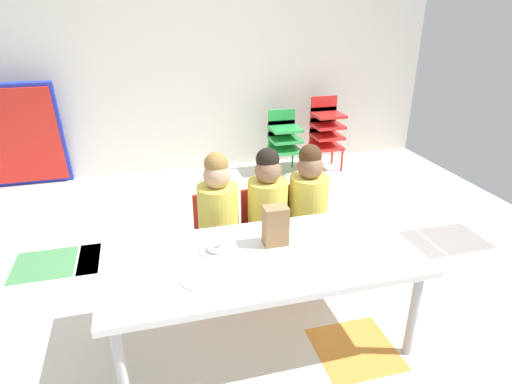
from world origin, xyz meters
name	(u,v)px	position (x,y,z in m)	size (l,w,h in m)	color
ground_plane	(239,273)	(0.00, 0.00, -0.01)	(5.48, 4.48, 0.02)	silver
back_wall	(189,55)	(0.00, 2.24, 1.24)	(5.48, 0.10, 2.48)	beige
craft_table	(262,263)	(-0.02, -0.68, 0.50)	(1.63, 0.74, 0.55)	white
seated_child_near_camera	(218,208)	(-0.14, -0.08, 0.55)	(0.33, 0.33, 0.92)	red
seated_child_middle_seat	(267,203)	(0.18, -0.08, 0.55)	(0.34, 0.34, 0.92)	red
seated_child_far_right	(308,198)	(0.47, -0.08, 0.55)	(0.32, 0.31, 0.92)	red
kid_chair_green_stack	(284,137)	(0.93, 1.82, 0.40)	(0.32, 0.30, 0.68)	green
kid_chair_red_stack	(326,129)	(1.43, 1.82, 0.46)	(0.32, 0.30, 0.80)	red
folded_activity_table	(15,137)	(-1.77, 2.04, 0.54)	(0.90, 0.29, 1.09)	#1E33BF
paper_bag_brown	(275,226)	(0.08, -0.58, 0.66)	(0.13, 0.09, 0.22)	#9E754C
paper_plate_near_edge	(216,251)	(-0.25, -0.58, 0.55)	(0.18, 0.18, 0.01)	white
paper_plate_center_table	(199,279)	(-0.37, -0.81, 0.55)	(0.18, 0.18, 0.01)	white
donut_powdered_on_plate	(216,247)	(-0.25, -0.58, 0.57)	(0.10, 0.10, 0.03)	white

